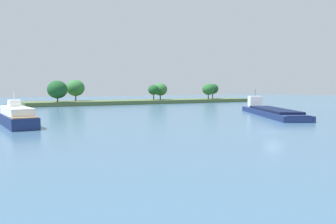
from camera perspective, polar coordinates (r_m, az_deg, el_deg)
ground_plane at (r=50.94m, az=17.11°, el=-3.12°), size 400.00×400.00×0.00m
treeline_island at (r=132.20m, az=-4.52°, el=2.43°), size 89.75×14.63×8.90m
cargo_barge at (r=80.54m, az=16.60°, el=0.14°), size 20.18×31.21×5.73m
white_riverboat at (r=60.85m, az=-23.82°, el=-0.76°), size 5.09×16.32×5.57m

